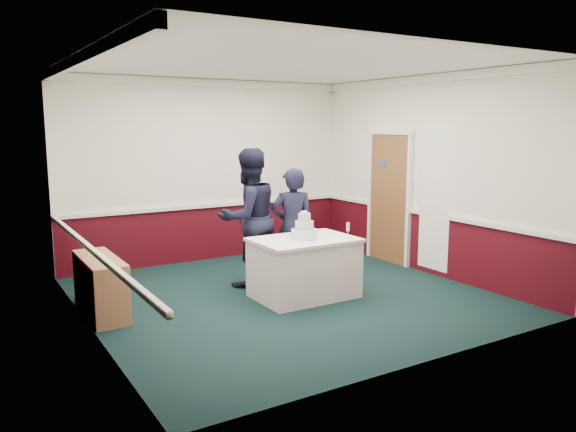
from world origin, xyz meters
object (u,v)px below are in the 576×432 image
person_woman (293,227)px  champagne_flute (348,228)px  sideboard (101,286)px  wedding_cake (304,230)px  cake_table (304,267)px  person_man (249,218)px  cake_knife (311,241)px

person_woman → champagne_flute: bearing=135.7°
sideboard → champagne_flute: (2.96, -0.96, 0.58)m
wedding_cake → champagne_flute: size_ratio=1.78×
sideboard → person_woman: bearing=-2.5°
cake_table → person_man: size_ratio=0.68×
wedding_cake → person_man: size_ratio=0.19×
wedding_cake → cake_knife: wedding_cake is taller
wedding_cake → person_man: (-0.36, 0.89, 0.07)m
sideboard → wedding_cake: size_ratio=3.30×
sideboard → cake_table: size_ratio=0.91×
sideboard → wedding_cake: (2.46, -0.68, 0.55)m
wedding_cake → cake_knife: size_ratio=1.65×
sideboard → person_man: size_ratio=0.62×
champagne_flute → cake_knife: bearing=171.4°
person_man → cake_knife: bearing=99.3°
person_man → cake_table: bearing=104.5°
cake_table → champagne_flute: bearing=-29.2°
cake_table → sideboard: bearing=164.6°
wedding_cake → person_man: person_man is taller
wedding_cake → person_man: 0.96m
wedding_cake → person_woman: size_ratio=0.22×
wedding_cake → person_woman: (0.17, 0.56, -0.06)m
cake_knife → champagne_flute: 0.55m
sideboard → cake_knife: size_ratio=5.45×
sideboard → person_man: (2.10, 0.21, 0.62)m
person_man → wedding_cake: bearing=104.5°
sideboard → person_man: bearing=5.7°
cake_table → person_woman: person_woman is taller
champagne_flute → person_man: size_ratio=0.11×
sideboard → champagne_flute: bearing=-17.9°
cake_table → wedding_cake: wedding_cake is taller
cake_table → wedding_cake: bearing=90.0°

